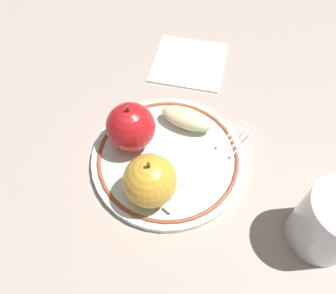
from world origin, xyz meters
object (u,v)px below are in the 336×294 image
(plate, at_px, (168,157))
(apple_red_whole, at_px, (150,181))
(apple_slice_front, at_px, (187,118))
(drinking_glass, at_px, (331,222))
(fork, at_px, (209,167))
(napkin_folded, at_px, (189,62))
(apple_second_whole, at_px, (131,127))

(plate, xyz_separation_m, apple_red_whole, (-0.01, 0.06, 0.04))
(apple_slice_front, xyz_separation_m, drinking_glass, (-0.21, 0.08, 0.02))
(apple_slice_front, bearing_deg, drinking_glass, 157.91)
(apple_slice_front, relative_size, drinking_glass, 0.86)
(fork, relative_size, drinking_glass, 1.97)
(apple_red_whole, distance_m, napkin_folded, 0.27)
(fork, bearing_deg, apple_slice_front, 62.91)
(drinking_glass, distance_m, napkin_folded, 0.35)
(apple_second_whole, bearing_deg, napkin_folded, -90.50)
(plate, height_order, apple_red_whole, apple_red_whole)
(apple_red_whole, height_order, apple_second_whole, same)
(apple_second_whole, xyz_separation_m, napkin_folded, (-0.00, -0.20, -0.04))
(apple_slice_front, bearing_deg, plate, 87.47)
(plate, distance_m, apple_red_whole, 0.07)
(plate, height_order, fork, fork)
(plate, xyz_separation_m, fork, (-0.06, -0.01, 0.01))
(apple_slice_front, bearing_deg, apple_red_whole, 90.53)
(apple_red_whole, xyz_separation_m, apple_slice_front, (0.00, -0.12, -0.02))
(apple_second_whole, height_order, fork, apple_second_whole)
(apple_red_whole, height_order, fork, apple_red_whole)
(napkin_folded, bearing_deg, apple_slice_front, 112.25)
(plate, bearing_deg, apple_slice_front, -91.06)
(plate, relative_size, fork, 1.19)
(apple_slice_front, relative_size, fork, 0.44)
(apple_slice_front, xyz_separation_m, fork, (-0.06, 0.06, -0.01))
(apple_red_whole, distance_m, apple_slice_front, 0.13)
(plate, relative_size, drinking_glass, 2.36)
(apple_red_whole, xyz_separation_m, napkin_folded, (0.06, -0.26, -0.04))
(apple_second_whole, distance_m, napkin_folded, 0.20)
(plate, relative_size, apple_second_whole, 2.84)
(apple_slice_front, xyz_separation_m, napkin_folded, (0.06, -0.13, -0.02))
(napkin_folded, bearing_deg, apple_second_whole, 89.50)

